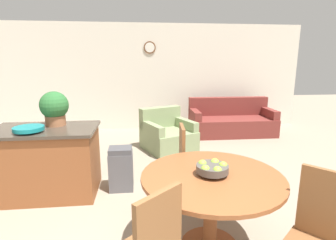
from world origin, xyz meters
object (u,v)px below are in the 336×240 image
dining_table (211,192)px  armchair (167,136)px  dining_chair_near_right (320,235)px  trash_bin (121,169)px  dining_chair_far_side (190,162)px  teal_bowl (29,129)px  potted_plant (54,108)px  kitchen_island (46,162)px  fruit_bowl (212,168)px  couch (231,122)px

dining_table → armchair: bearing=91.7°
dining_chair_near_right → trash_bin: (-1.55, 1.91, -0.23)m
dining_chair_far_side → teal_bowl: size_ratio=2.80×
potted_plant → kitchen_island: bearing=-128.2°
fruit_bowl → kitchen_island: 2.30m
dining_chair_near_right → trash_bin: 2.47m
teal_bowl → potted_plant: (0.21, 0.34, 0.20)m
dining_chair_near_right → teal_bowl: 3.14m
dining_chair_near_right → potted_plant: bearing=8.6°
fruit_bowl → couch: bearing=67.9°
armchair → teal_bowl: bearing=-159.0°
dining_table → fruit_bowl: bearing=-21.3°
couch → armchair: (-1.68, -0.97, -0.02)m
dining_chair_far_side → armchair: 2.10m
teal_bowl → potted_plant: potted_plant is taller
dining_chair_far_side → trash_bin: bearing=-111.8°
dining_table → teal_bowl: teal_bowl is taller
kitchen_island → couch: 4.38m
fruit_bowl → dining_chair_far_side: bearing=91.5°
teal_bowl → armchair: bearing=44.8°
couch → armchair: couch is taller
dining_chair_near_right → armchair: (-0.72, 3.57, -0.25)m
dining_table → trash_bin: bearing=124.9°
kitchen_island → teal_bowl: teal_bowl is taller
fruit_bowl → trash_bin: (-0.91, 1.31, -0.52)m
potted_plant → armchair: potted_plant is taller
teal_bowl → armchair: 2.75m
dining_chair_far_side → couch: dining_chair_far_side is taller
trash_bin → couch: bearing=46.3°
dining_table → trash_bin: (-0.91, 1.31, -0.28)m
dining_table → dining_chair_far_side: (-0.02, 0.88, -0.05)m
fruit_bowl → kitchen_island: size_ratio=0.22×
fruit_bowl → couch: 4.28m
couch → kitchen_island: bearing=-141.9°
fruit_bowl → couch: size_ratio=0.14×
dining_table → teal_bowl: size_ratio=3.63×
fruit_bowl → teal_bowl: bearing=151.2°
dining_chair_near_right → fruit_bowl: bearing=5.4°
fruit_bowl → dining_chair_near_right: bearing=-43.5°
couch → armchair: bearing=-149.3°
dining_chair_near_right → trash_bin: size_ratio=1.64×
dining_chair_far_side → kitchen_island: dining_chair_far_side is taller
dining_chair_far_side → teal_bowl: 2.01m
kitchen_island → trash_bin: 0.98m
trash_bin → couch: (2.51, 2.63, -0.00)m
dining_chair_near_right → dining_chair_far_side: size_ratio=1.00×
dining_chair_near_right → armchair: size_ratio=0.83×
trash_bin → dining_table: bearing=-55.1°
trash_bin → couch: couch is taller
teal_bowl → dining_chair_far_side: bearing=-6.1°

